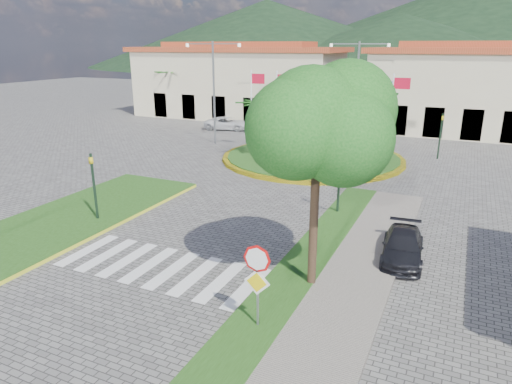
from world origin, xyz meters
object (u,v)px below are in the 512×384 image
at_px(roundabout_island, 313,157).
at_px(car_side_right, 403,246).
at_px(stop_sign, 257,274).
at_px(car_dark_a, 344,120).
at_px(deciduous_tree, 317,133).
at_px(car_dark_b, 369,131).
at_px(white_van, 227,123).

bearing_deg(roundabout_island, car_side_right, -59.71).
bearing_deg(stop_sign, roundabout_island, 103.73).
distance_m(roundabout_island, car_dark_a, 14.99).
relative_size(roundabout_island, stop_sign, 4.79).
xyz_separation_m(car_dark_a, car_side_right, (9.54, -28.53, -0.08)).
bearing_deg(car_dark_a, roundabout_island, -166.18).
bearing_deg(car_side_right, deciduous_tree, -131.34).
distance_m(roundabout_island, stop_sign, 20.69).
xyz_separation_m(deciduous_tree, car_dark_b, (-3.50, 26.44, -4.55)).
height_order(car_dark_a, car_dark_b, car_dark_b).
xyz_separation_m(stop_sign, deciduous_tree, (0.60, 3.04, 3.38)).
xyz_separation_m(white_van, car_dark_b, (13.09, 1.44, 0.02)).
relative_size(car_dark_a, car_side_right, 0.98).
bearing_deg(stop_sign, car_dark_b, 95.62).
height_order(roundabout_island, car_side_right, roundabout_island).
height_order(stop_sign, deciduous_tree, deciduous_tree).
bearing_deg(stop_sign, white_van, 119.69).
relative_size(deciduous_tree, car_dark_b, 1.78).
bearing_deg(roundabout_island, white_van, 144.20).
relative_size(white_van, car_dark_b, 1.14).
bearing_deg(deciduous_tree, car_dark_a, 102.51).
bearing_deg(car_dark_b, stop_sign, -160.78).
bearing_deg(stop_sign, car_side_right, 64.48).
height_order(stop_sign, car_dark_a, stop_sign).
xyz_separation_m(roundabout_island, car_dark_a, (-1.58, 14.90, 0.43)).
height_order(car_dark_b, car_side_right, car_dark_b).
height_order(roundabout_island, deciduous_tree, deciduous_tree).
height_order(stop_sign, car_dark_b, stop_sign).
relative_size(deciduous_tree, white_van, 1.56).
bearing_deg(roundabout_island, car_dark_b, 78.07).
bearing_deg(white_van, deciduous_tree, -157.86).
height_order(deciduous_tree, car_dark_b, deciduous_tree).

